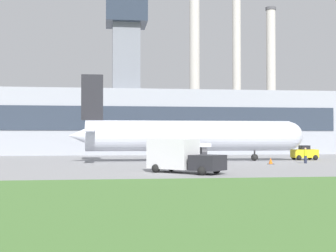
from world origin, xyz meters
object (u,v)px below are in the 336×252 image
(pushback_tug, at_px, (304,154))
(ground_crew_person, at_px, (305,155))
(airplane, at_px, (186,136))
(fuel_truck, at_px, (181,156))

(pushback_tug, xyz_separation_m, ground_crew_person, (-3.02, -7.13, 0.08))
(pushback_tug, bearing_deg, airplane, -175.36)
(pushback_tug, height_order, fuel_truck, fuel_truck)
(fuel_truck, height_order, ground_crew_person, fuel_truck)
(pushback_tug, xyz_separation_m, fuel_truck, (-18.65, -18.52, 0.54))
(airplane, relative_size, pushback_tug, 9.15)
(airplane, bearing_deg, ground_crew_person, -25.82)
(airplane, xyz_separation_m, pushback_tug, (15.21, 1.23, -2.15))
(airplane, height_order, ground_crew_person, airplane)
(airplane, xyz_separation_m, fuel_truck, (-3.44, -17.28, -1.62))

